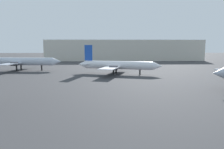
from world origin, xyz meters
TOP-DOWN VIEW (x-y plane):
  - airplane_distant at (3.77, 59.50)m, footprint 26.96×21.60m
  - airplane_far_left at (-30.87, 70.91)m, footprint 29.78×22.12m
  - terminal_building at (12.66, 129.93)m, footprint 98.31×19.69m

SIDE VIEW (x-z plane):
  - airplane_distant at x=3.77m, z-range -1.75..7.49m
  - airplane_far_left at x=-30.87m, z-range -1.70..8.40m
  - terminal_building at x=12.66m, z-range 0.00..12.95m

